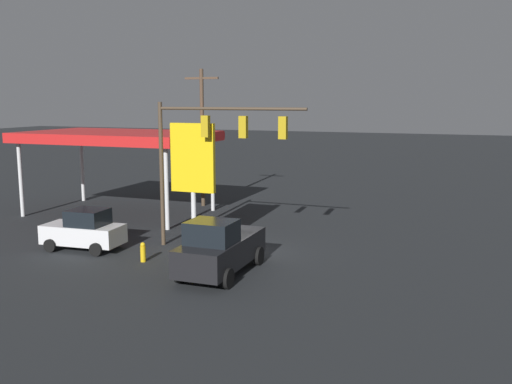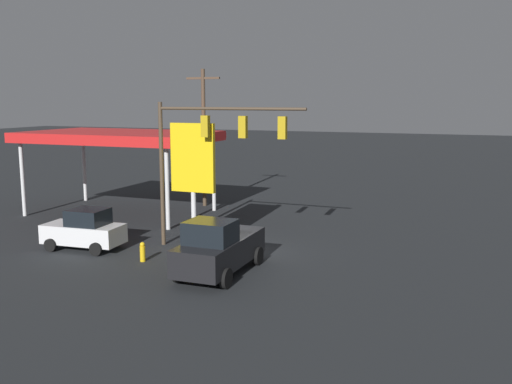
{
  "view_description": "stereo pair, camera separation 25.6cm",
  "coord_description": "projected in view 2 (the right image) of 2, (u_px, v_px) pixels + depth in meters",
  "views": [
    {
      "loc": [
        -9.89,
        23.76,
        7.12
      ],
      "look_at": [
        0.0,
        -2.0,
        2.62
      ],
      "focal_mm": 40.0,
      "sensor_mm": 36.0,
      "label": 1
    },
    {
      "loc": [
        -10.13,
        23.66,
        7.12
      ],
      "look_at": [
        0.0,
        -2.0,
        2.62
      ],
      "focal_mm": 40.0,
      "sensor_mm": 36.0,
      "label": 2
    }
  ],
  "objects": [
    {
      "name": "ground_plane",
      "position": [
        240.0,
        254.0,
        26.54
      ],
      "size": [
        200.0,
        200.0,
        0.0
      ],
      "primitive_type": "plane",
      "color": "black"
    },
    {
      "name": "utility_pole",
      "position": [
        204.0,
        134.0,
        37.84
      ],
      "size": [
        2.4,
        0.26,
        9.09
      ],
      "color": "#473828",
      "rests_on": "ground"
    },
    {
      "name": "hatchback_crossing",
      "position": [
        85.0,
        230.0,
        27.26
      ],
      "size": [
        3.91,
        2.17,
        1.97
      ],
      "rotation": [
        0.0,
        0.0,
        0.07
      ],
      "color": "silver",
      "rests_on": "ground"
    },
    {
      "name": "gas_station_canopy",
      "position": [
        119.0,
        137.0,
        35.34
      ],
      "size": [
        11.35,
        7.12,
        5.14
      ],
      "color": "red",
      "rests_on": "ground"
    },
    {
      "name": "fire_hydrant",
      "position": [
        143.0,
        252.0,
        25.25
      ],
      "size": [
        0.24,
        0.24,
        0.88
      ],
      "color": "gold",
      "rests_on": "ground"
    },
    {
      "name": "price_sign",
      "position": [
        193.0,
        162.0,
        27.51
      ],
      "size": [
        2.29,
        0.27,
        6.0
      ],
      "color": "silver",
      "rests_on": "ground"
    },
    {
      "name": "pickup_parked",
      "position": [
        219.0,
        248.0,
        23.27
      ],
      "size": [
        2.29,
        5.21,
        2.4
      ],
      "rotation": [
        0.0,
        0.0,
        1.58
      ],
      "color": "black",
      "rests_on": "ground"
    },
    {
      "name": "traffic_signal_assembly",
      "position": [
        212.0,
        141.0,
        26.49
      ],
      "size": [
        7.38,
        0.43,
        7.0
      ],
      "color": "#473828",
      "rests_on": "ground"
    }
  ]
}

